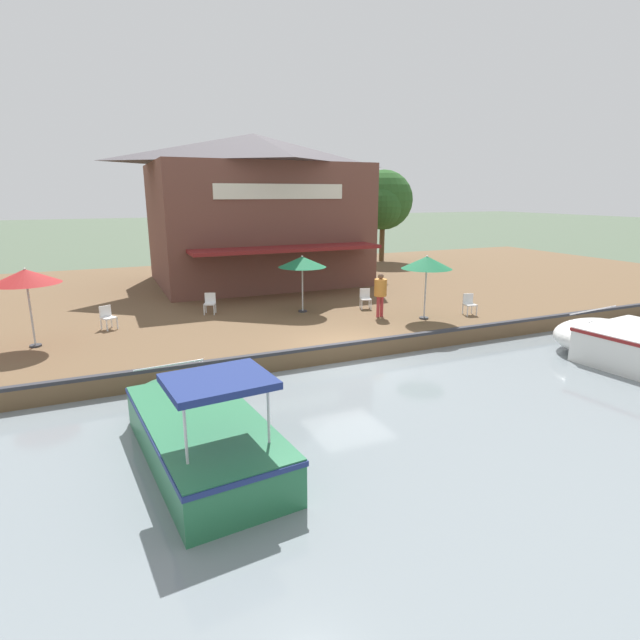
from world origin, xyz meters
TOP-DOWN VIEW (x-y plane):
  - ground_plane at (0.00, 0.00)m, footprint 220.00×220.00m
  - quay_deck at (-11.00, 0.00)m, footprint 22.00×56.00m
  - quay_edge_fender at (-0.10, 0.00)m, footprint 0.20×50.40m
  - waterfront_restaurant at (-13.21, 1.01)m, footprint 10.20×11.20m
  - patio_umbrella_mid_patio_right at (-4.08, -9.28)m, footprint 2.05×2.05m
  - patio_umbrella_far_corner at (-2.04, 4.40)m, footprint 1.96×1.96m
  - patio_umbrella_by_entrance at (-5.09, 0.46)m, footprint 1.97×1.97m
  - cafe_chair_mid_patio at (-5.46, -7.05)m, footprint 0.59×0.59m
  - cafe_chair_back_row_seat at (-1.89, 6.48)m, footprint 0.52×0.52m
  - cafe_chair_far_corner_seat at (-4.60, 3.16)m, footprint 0.55×0.55m
  - cafe_chair_under_first_umbrella at (-6.35, -3.14)m, footprint 0.57×0.57m
  - person_at_quay_edge at (-3.04, 2.96)m, footprint 0.50×0.50m
  - motorboat_distant_upstream at (3.84, -5.59)m, footprint 6.02×2.67m
  - tree_downstream_bank at (-17.65, 11.71)m, footprint 4.41×4.20m
  - tree_upstream_bank at (-17.82, -0.02)m, footprint 3.86×3.68m

SIDE VIEW (x-z plane):
  - ground_plane at x=0.00m, z-range 0.00..0.00m
  - quay_deck at x=-11.00m, z-range 0.00..0.60m
  - motorboat_distant_upstream at x=3.84m, z-range -0.47..1.72m
  - quay_edge_fender at x=-0.10m, z-range 0.60..0.70m
  - cafe_chair_mid_patio at x=-5.46m, z-range 0.65..1.50m
  - cafe_chair_back_row_seat at x=-1.89m, z-range 0.65..1.50m
  - cafe_chair_far_corner_seat at x=-4.60m, z-range 0.65..1.50m
  - cafe_chair_under_first_umbrella at x=-6.35m, z-range 0.65..1.50m
  - person_at_quay_edge at x=-3.04m, z-range 0.83..2.59m
  - patio_umbrella_by_entrance at x=-5.09m, z-range 1.52..3.87m
  - patio_umbrella_far_corner at x=-2.04m, z-range 1.57..4.08m
  - patio_umbrella_mid_patio_right at x=-4.08m, z-range 1.61..4.17m
  - waterfront_restaurant at x=-13.21m, z-range 0.66..8.55m
  - tree_downstream_bank at x=-17.65m, z-range 1.61..8.07m
  - tree_upstream_bank at x=-17.82m, z-range 2.00..8.72m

